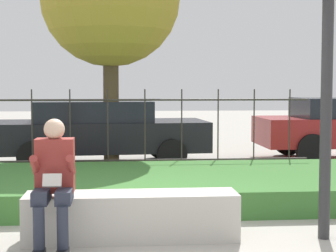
# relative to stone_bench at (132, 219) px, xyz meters

# --- Properties ---
(ground_plane) EXTENTS (60.00, 60.00, 0.00)m
(ground_plane) POSITION_rel_stone_bench_xyz_m (-0.00, 0.00, -0.22)
(ground_plane) COLOR #A8A399
(stone_bench) EXTENTS (2.23, 0.50, 0.50)m
(stone_bench) POSITION_rel_stone_bench_xyz_m (0.00, 0.00, 0.00)
(stone_bench) COLOR beige
(stone_bench) RESTS_ON ground_plane
(person_seated_reader) EXTENTS (0.42, 0.73, 1.30)m
(person_seated_reader) POSITION_rel_stone_bench_xyz_m (-0.77, -0.29, 0.49)
(person_seated_reader) COLOR black
(person_seated_reader) RESTS_ON ground_plane
(grass_berm) EXTENTS (8.50, 2.91, 0.34)m
(grass_berm) POSITION_rel_stone_bench_xyz_m (-0.00, 2.15, -0.05)
(grass_berm) COLOR #3D7533
(grass_berm) RESTS_ON ground_plane
(iron_fence) EXTENTS (6.50, 0.03, 1.56)m
(iron_fence) POSITION_rel_stone_bench_xyz_m (-0.00, 3.97, 0.60)
(iron_fence) COLOR #332D28
(iron_fence) RESTS_ON ground_plane
(car_parked_center) EXTENTS (4.38, 2.10, 1.31)m
(car_parked_center) POSITION_rel_stone_bench_xyz_m (-0.53, 5.72, 0.48)
(car_parked_center) COLOR black
(car_parked_center) RESTS_ON ground_plane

